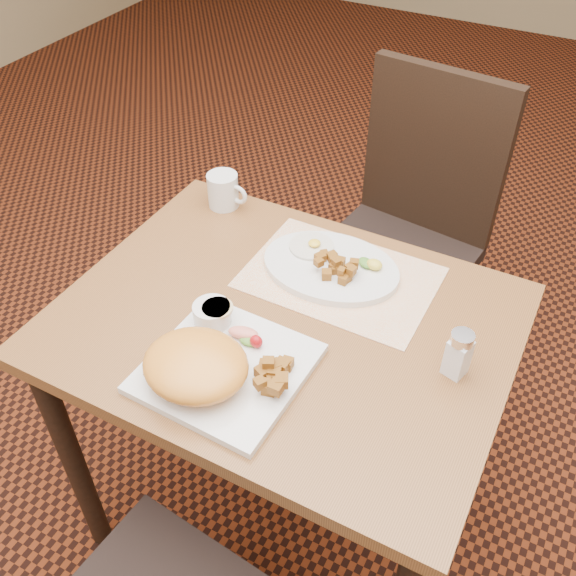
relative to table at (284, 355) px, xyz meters
The scene contains 15 objects.
ground 0.64m from the table, ahead, with size 8.00×8.00×0.00m, color black.
table is the anchor object (origin of this frame).
chair_far 0.72m from the table, 86.89° to the left, with size 0.47×0.48×0.97m.
placemat 0.21m from the table, 73.36° to the left, with size 0.40×0.28×0.00m, color white.
plate_square 0.21m from the table, 98.99° to the right, with size 0.28×0.28×0.02m, color silver.
plate_oval 0.22m from the table, 83.14° to the left, with size 0.30×0.23×0.02m, color silver, non-canonical shape.
hollandaise_mound 0.28m from the table, 104.90° to the right, with size 0.20×0.17×0.07m.
ramekin 0.20m from the table, 142.08° to the right, with size 0.08×0.07×0.04m.
garnish_sq 0.17m from the table, 104.35° to the right, with size 0.08×0.05×0.03m.
fried_egg 0.25m from the table, 101.09° to the left, with size 0.10×0.10×0.02m.
garnish_ov 0.27m from the table, 64.31° to the left, with size 0.07×0.05×0.02m.
salt_shaker 0.38m from the table, ahead, with size 0.05×0.05×0.10m.
coffee_mug 0.45m from the table, 138.08° to the left, with size 0.11×0.08×0.09m.
home_fries_sq 0.22m from the table, 67.95° to the right, with size 0.08×0.10×0.04m.
home_fries_ov 0.22m from the table, 76.68° to the left, with size 0.11×0.09×0.03m.
Camera 1 is at (0.44, -0.81, 1.66)m, focal length 40.00 mm.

